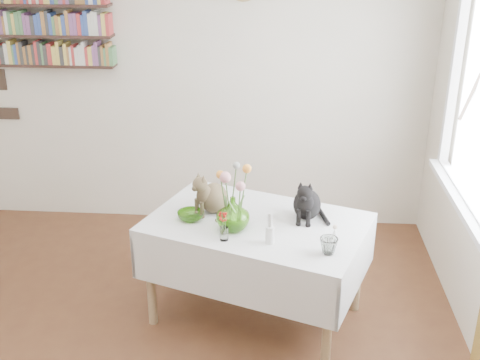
# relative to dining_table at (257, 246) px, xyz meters

# --- Properties ---
(room) EXTENTS (4.08, 4.58, 2.58)m
(room) POSITION_rel_dining_table_xyz_m (-0.64, -0.78, 0.70)
(room) COLOR brown
(room) RESTS_ON ground
(dining_table) EXTENTS (1.57, 1.28, 0.72)m
(dining_table) POSITION_rel_dining_table_xyz_m (0.00, 0.00, 0.00)
(dining_table) COLOR white
(dining_table) RESTS_ON room
(tabby_cat) EXTENTS (0.32, 0.31, 0.29)m
(tabby_cat) POSITION_rel_dining_table_xyz_m (-0.29, 0.13, 0.33)
(tabby_cat) COLOR brown
(tabby_cat) RESTS_ON dining_table
(black_cat) EXTENTS (0.24, 0.28, 0.29)m
(black_cat) POSITION_rel_dining_table_xyz_m (0.32, 0.08, 0.32)
(black_cat) COLOR black
(black_cat) RESTS_ON dining_table
(flower_vase) EXTENTS (0.29, 0.29, 0.22)m
(flower_vase) POSITION_rel_dining_table_xyz_m (-0.14, -0.12, 0.29)
(flower_vase) COLOR #81CE3C
(flower_vase) RESTS_ON dining_table
(green_bowl) EXTENTS (0.24, 0.24, 0.05)m
(green_bowl) POSITION_rel_dining_table_xyz_m (-0.42, -0.01, 0.21)
(green_bowl) COLOR #81CE3C
(green_bowl) RESTS_ON dining_table
(drinking_glass) EXTENTS (0.11, 0.11, 0.10)m
(drinking_glass) POSITION_rel_dining_table_xyz_m (0.43, -0.37, 0.23)
(drinking_glass) COLOR white
(drinking_glass) RESTS_ON dining_table
(candlestick) EXTENTS (0.05, 0.05, 0.19)m
(candlestick) POSITION_rel_dining_table_xyz_m (0.09, -0.28, 0.24)
(candlestick) COLOR white
(candlestick) RESTS_ON dining_table
(berry_jar) EXTENTS (0.05, 0.05, 0.21)m
(berry_jar) POSITION_rel_dining_table_xyz_m (-0.18, -0.26, 0.27)
(berry_jar) COLOR white
(berry_jar) RESTS_ON dining_table
(porcelain_figurine) EXTENTS (0.05, 0.05, 0.09)m
(porcelain_figurine) POSITION_rel_dining_table_xyz_m (0.48, -0.19, 0.22)
(porcelain_figurine) COLOR white
(porcelain_figurine) RESTS_ON dining_table
(flower_bouquet) EXTENTS (0.17, 0.12, 0.39)m
(flower_bouquet) POSITION_rel_dining_table_xyz_m (-0.14, -0.11, 0.52)
(flower_bouquet) COLOR #4C7233
(flower_bouquet) RESTS_ON flower_vase
(bookshelf_unit) EXTENTS (1.00, 0.16, 0.91)m
(bookshelf_unit) POSITION_rel_dining_table_xyz_m (-1.74, 1.38, 1.30)
(bookshelf_unit) COLOR #311D17
(bookshelf_unit) RESTS_ON room
(wall_art_plaques) EXTENTS (0.21, 0.02, 0.44)m
(wall_art_plaques) POSITION_rel_dining_table_xyz_m (-2.27, 1.45, 0.58)
(wall_art_plaques) COLOR #38281E
(wall_art_plaques) RESTS_ON room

